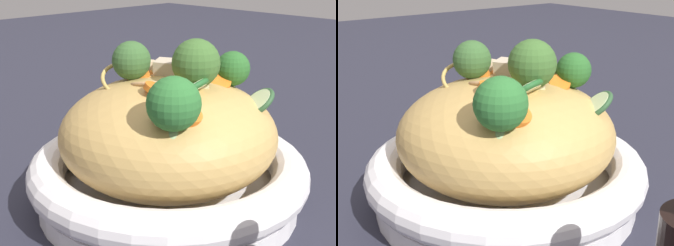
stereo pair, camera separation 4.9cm
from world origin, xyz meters
TOP-DOWN VIEW (x-y plane):
  - ground_plane at (0.00, 0.00)m, footprint 3.00×3.00m
  - serving_bowl at (0.00, 0.00)m, footprint 0.29×0.29m
  - noodle_heap at (0.00, 0.00)m, footprint 0.22×0.22m
  - broccoli_florets at (-0.03, 0.01)m, footprint 0.16×0.18m
  - carrot_coins at (-0.01, -0.00)m, footprint 0.13×0.11m
  - zucchini_slices at (-0.04, -0.03)m, footprint 0.11×0.11m
  - chicken_chunks at (0.02, -0.01)m, footprint 0.11×0.04m

SIDE VIEW (x-z plane):
  - ground_plane at x=0.00m, z-range 0.00..0.00m
  - serving_bowl at x=0.00m, z-range 0.00..0.06m
  - noodle_heap at x=0.00m, z-range 0.02..0.14m
  - zucchini_slices at x=-0.04m, z-range 0.10..0.15m
  - carrot_coins at x=-0.01m, z-range 0.11..0.14m
  - chicken_chunks at x=0.02m, z-range 0.12..0.15m
  - broccoli_florets at x=-0.03m, z-range 0.11..0.18m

